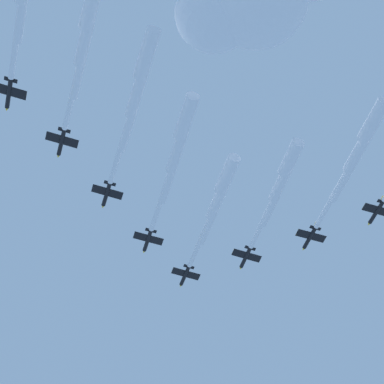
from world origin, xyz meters
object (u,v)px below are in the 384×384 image
(jet_lead, at_px, (216,203))
(jet_port_outer, at_px, (83,44))
(jet_starboard_mid, at_px, (357,154))
(jet_port_mid, at_px, (136,94))
(jet_port_inner, at_px, (176,152))
(jet_starboard_inner, at_px, (279,186))

(jet_lead, relative_size, jet_port_outer, 1.03)
(jet_starboard_mid, height_order, jet_port_outer, jet_port_outer)
(jet_lead, relative_size, jet_port_mid, 0.92)
(jet_port_inner, bearing_deg, jet_port_mid, -97.86)
(jet_starboard_mid, distance_m, jet_port_outer, 73.73)
(jet_starboard_inner, height_order, jet_port_mid, jet_port_mid)
(jet_port_mid, bearing_deg, jet_starboard_mid, 39.03)
(jet_lead, bearing_deg, jet_port_inner, -97.94)
(jet_port_mid, height_order, jet_port_outer, jet_port_outer)
(jet_starboard_inner, distance_m, jet_port_mid, 46.96)
(jet_starboard_inner, height_order, jet_port_outer, jet_port_outer)
(jet_starboard_inner, distance_m, jet_port_outer, 64.09)
(jet_port_inner, bearing_deg, jet_lead, 82.06)
(jet_port_outer, bearing_deg, jet_lead, 78.12)
(jet_port_mid, xyz_separation_m, jet_port_outer, (-6.31, -16.05, 1.56))
(jet_starboard_inner, bearing_deg, jet_starboard_mid, -10.46)
(jet_port_outer, bearing_deg, jet_port_mid, 68.55)
(jet_lead, xyz_separation_m, jet_starboard_mid, (39.52, -4.30, -1.07))
(jet_port_inner, xyz_separation_m, jet_port_mid, (-2.66, -19.30, 1.19))
(jet_port_mid, distance_m, jet_port_outer, 17.31)
(jet_port_inner, distance_m, jet_port_outer, 36.58)
(jet_lead, height_order, jet_port_mid, jet_lead)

